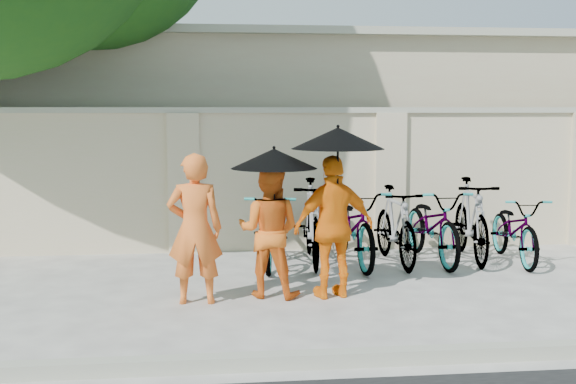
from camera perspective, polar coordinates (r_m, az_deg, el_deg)
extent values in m
plane|color=beige|center=(7.57, -1.14, -9.23)|extent=(80.00, 80.00, 0.00)
cube|color=#A3A48F|center=(5.94, 0.41, -13.16)|extent=(40.00, 0.16, 0.12)
cube|color=#C2B68C|center=(10.64, 2.63, 0.88)|extent=(20.00, 0.30, 2.00)
cube|color=#B7AF8E|center=(14.51, 4.19, 4.80)|extent=(14.00, 6.00, 3.20)
imported|color=orange|center=(7.70, -7.38, -2.89)|extent=(0.60, 0.40, 1.61)
imported|color=orange|center=(7.92, -1.51, -3.09)|extent=(0.85, 0.76, 1.46)
cylinder|color=black|center=(7.79, -1.11, 0.08)|extent=(0.02, 0.02, 0.70)
cone|color=black|center=(7.75, -1.11, 2.66)|extent=(0.94, 0.94, 0.21)
imported|color=orange|center=(7.89, 3.66, -2.77)|extent=(0.98, 0.57, 1.57)
cylinder|color=black|center=(7.74, 3.94, 1.06)|extent=(0.02, 0.02, 0.87)
cone|color=black|center=(7.71, 3.96, 4.27)|extent=(1.00, 1.00, 0.23)
imported|color=gray|center=(9.50, -1.30, -2.95)|extent=(0.87, 1.91, 0.97)
imported|color=gray|center=(9.59, 1.93, -2.38)|extent=(0.66, 1.91, 1.13)
imported|color=gray|center=(9.60, 5.23, -2.72)|extent=(0.80, 1.98, 1.02)
imported|color=gray|center=(9.66, 8.48, -2.67)|extent=(0.55, 1.74, 1.04)
imported|color=gray|center=(9.91, 11.38, -2.59)|extent=(0.76, 1.94, 1.00)
imported|color=gray|center=(10.11, 14.26, -2.15)|extent=(0.76, 1.91, 1.12)
imported|color=gray|center=(10.16, 17.51, -2.82)|extent=(0.73, 1.76, 0.90)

